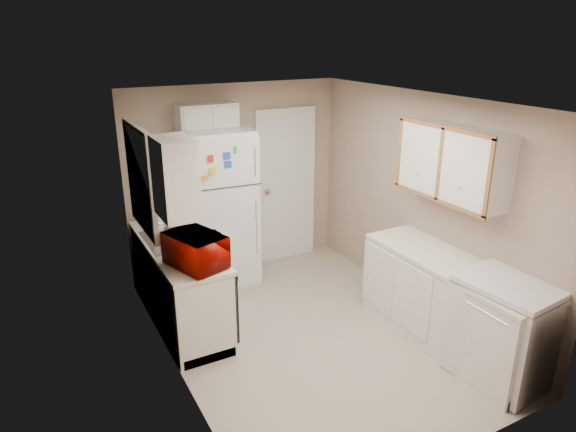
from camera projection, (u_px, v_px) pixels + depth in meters
name	position (u px, v px, depth m)	size (l,w,h in m)	color
floor	(311.00, 333.00, 5.37)	(3.80, 3.80, 0.00)	#C3B3A1
ceiling	(315.00, 101.00, 4.56)	(3.80, 3.80, 0.00)	white
wall_left	(171.00, 255.00, 4.34)	(3.80, 3.80, 0.00)	tan
wall_right	(423.00, 205.00, 5.59)	(3.80, 3.80, 0.00)	tan
wall_back	(236.00, 179.00, 6.54)	(2.80, 2.80, 0.00)	tan
wall_front	(460.00, 318.00, 3.39)	(2.80, 2.80, 0.00)	tan
left_counter	(180.00, 283.00, 5.48)	(0.60, 1.80, 0.90)	silver
dishwasher	(226.00, 298.00, 5.09)	(0.03, 0.58, 0.72)	black
sink	(173.00, 243.00, 5.46)	(0.54, 0.74, 0.16)	gray
microwave	(196.00, 251.00, 4.79)	(0.32, 0.57, 0.38)	#970700
soap_bottle	(158.00, 221.00, 5.68)	(0.09, 0.10, 0.21)	beige
window_blinds	(141.00, 179.00, 5.09)	(0.10, 0.98, 1.08)	silver
upper_cabinet_left	(175.00, 178.00, 4.39)	(0.30, 0.45, 0.70)	silver
refrigerator	(217.00, 208.00, 6.20)	(0.80, 0.77, 1.93)	silver
cabinet_over_fridge	(207.00, 121.00, 5.96)	(0.70, 0.30, 0.40)	silver
interior_door	(286.00, 186.00, 6.88)	(0.86, 0.06, 2.08)	silver
right_counter	(449.00, 304.00, 5.05)	(0.60, 2.00, 0.90)	silver
stove	(504.00, 330.00, 4.55)	(0.65, 0.80, 0.97)	silver
upper_cabinet_right	(452.00, 162.00, 4.90)	(0.30, 1.20, 0.70)	silver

